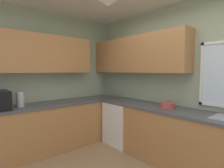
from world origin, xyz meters
The scene contains 6 objects.
room_shell centered at (-0.82, 0.58, 1.86)m, with size 4.28×3.41×2.70m.
counter_run_left centered at (-1.77, 0.00, 0.44)m, with size 0.65×3.02×0.88m.
counter_run_back centered at (0.21, 1.33, 0.44)m, with size 3.37×0.65×0.88m.
dishwasher centered at (-1.11, 1.30, 0.42)m, with size 0.60×0.60×0.84m, color white.
kettle centered at (-1.75, -0.45, 1.01)m, with size 0.13×0.13×0.25m, color #B7B7BC.
bowl centered at (-0.12, 1.33, 0.93)m, with size 0.24×0.24×0.09m, color #B74C42.
Camera 1 is at (1.47, -1.20, 1.48)m, focal length 28.70 mm.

